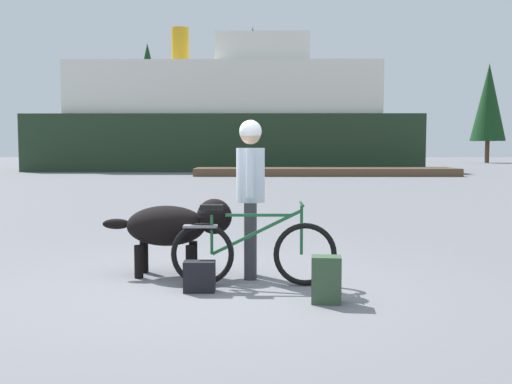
{
  "coord_description": "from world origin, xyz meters",
  "views": [
    {
      "loc": [
        0.42,
        -6.2,
        1.48
      ],
      "look_at": [
        0.33,
        2.03,
        0.85
      ],
      "focal_mm": 41.6,
      "sensor_mm": 36.0,
      "label": 1
    }
  ],
  "objects_px": {
    "person_cyclist": "(250,182)",
    "dog": "(176,225)",
    "bicycle": "(252,251)",
    "handbag_pannier": "(199,276)",
    "ferry_boat": "(227,120)",
    "backpack": "(326,280)"
  },
  "relations": [
    {
      "from": "bicycle",
      "to": "person_cyclist",
      "type": "distance_m",
      "value": 0.82
    },
    {
      "from": "backpack",
      "to": "handbag_pannier",
      "type": "height_order",
      "value": "backpack"
    },
    {
      "from": "ferry_boat",
      "to": "person_cyclist",
      "type": "bearing_deg",
      "value": -86.02
    },
    {
      "from": "bicycle",
      "to": "backpack",
      "type": "distance_m",
      "value": 1.01
    },
    {
      "from": "handbag_pannier",
      "to": "person_cyclist",
      "type": "bearing_deg",
      "value": 53.51
    },
    {
      "from": "dog",
      "to": "ferry_boat",
      "type": "xyz_separation_m",
      "value": [
        -1.34,
        31.54,
        2.63
      ]
    },
    {
      "from": "dog",
      "to": "backpack",
      "type": "xyz_separation_m",
      "value": [
        1.6,
        -1.19,
        -0.36
      ]
    },
    {
      "from": "bicycle",
      "to": "dog",
      "type": "height_order",
      "value": "bicycle"
    },
    {
      "from": "backpack",
      "to": "handbag_pannier",
      "type": "bearing_deg",
      "value": 161.63
    },
    {
      "from": "bicycle",
      "to": "person_cyclist",
      "type": "xyz_separation_m",
      "value": [
        -0.03,
        0.41,
        0.71
      ]
    },
    {
      "from": "dog",
      "to": "bicycle",
      "type": "bearing_deg",
      "value": -29.45
    },
    {
      "from": "bicycle",
      "to": "person_cyclist",
      "type": "bearing_deg",
      "value": 93.71
    },
    {
      "from": "bicycle",
      "to": "ferry_boat",
      "type": "bearing_deg",
      "value": 93.97
    },
    {
      "from": "person_cyclist",
      "to": "dog",
      "type": "bearing_deg",
      "value": 173.92
    },
    {
      "from": "bicycle",
      "to": "handbag_pannier",
      "type": "height_order",
      "value": "bicycle"
    },
    {
      "from": "bicycle",
      "to": "dog",
      "type": "relative_size",
      "value": 1.19
    },
    {
      "from": "person_cyclist",
      "to": "backpack",
      "type": "distance_m",
      "value": 1.58
    },
    {
      "from": "bicycle",
      "to": "backpack",
      "type": "relative_size",
      "value": 3.96
    },
    {
      "from": "dog",
      "to": "ferry_boat",
      "type": "bearing_deg",
      "value": 92.43
    },
    {
      "from": "person_cyclist",
      "to": "ferry_boat",
      "type": "distance_m",
      "value": 31.78
    },
    {
      "from": "ferry_boat",
      "to": "dog",
      "type": "bearing_deg",
      "value": -87.57
    },
    {
      "from": "person_cyclist",
      "to": "dog",
      "type": "distance_m",
      "value": 1.0
    }
  ]
}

